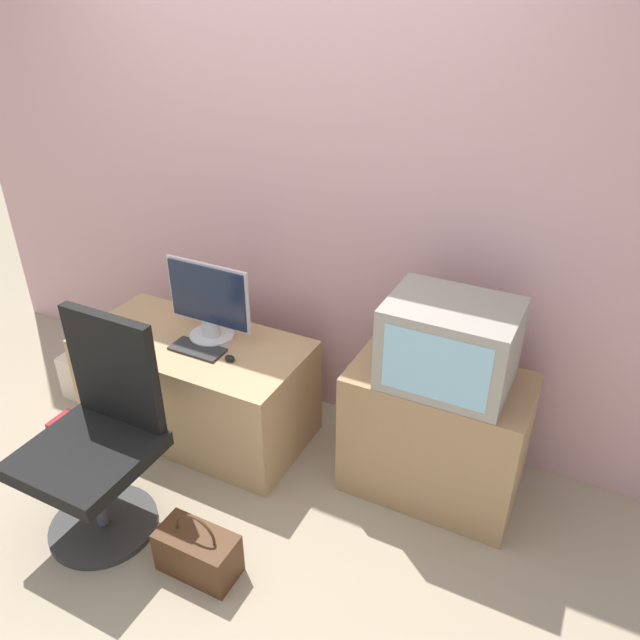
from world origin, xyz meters
TOP-DOWN VIEW (x-y plane):
  - ground_plane at (0.00, 0.00)m, footprint 12.00×12.00m
  - wall_back at (0.00, 1.32)m, footprint 4.40×0.05m
  - desk at (-0.29, 0.79)m, footprint 1.20×0.60m
  - side_stand at (0.99, 0.92)m, footprint 0.82×0.46m
  - main_monitor at (-0.22, 0.87)m, footprint 0.48×0.23m
  - keyboard at (-0.21, 0.73)m, footprint 0.28×0.13m
  - mouse at (-0.01, 0.72)m, footprint 0.05×0.04m
  - crt_tv at (1.02, 0.90)m, footprint 0.54×0.41m
  - office_chair at (-0.26, 0.07)m, footprint 0.51×0.51m
  - cardboard_box_lower at (-1.09, 0.75)m, footprint 0.22×0.25m
  - handbag at (0.27, 0.01)m, footprint 0.34×0.18m
  - book at (-0.95, 0.46)m, footprint 0.24×0.17m

SIDE VIEW (x-z plane):
  - ground_plane at x=0.00m, z-range 0.00..0.00m
  - book at x=-0.95m, z-range 0.00..0.02m
  - handbag at x=0.27m, z-range -0.05..0.27m
  - cardboard_box_lower at x=-1.09m, z-range 0.00..0.27m
  - desk at x=-0.29m, z-range 0.00..0.57m
  - side_stand at x=0.99m, z-range 0.00..0.66m
  - office_chair at x=-0.26m, z-range -0.05..0.96m
  - keyboard at x=-0.21m, z-range 0.57..0.58m
  - mouse at x=-0.01m, z-range 0.57..0.60m
  - main_monitor at x=-0.22m, z-range 0.55..0.98m
  - crt_tv at x=1.02m, z-range 0.66..1.05m
  - wall_back at x=0.00m, z-range 0.00..2.60m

